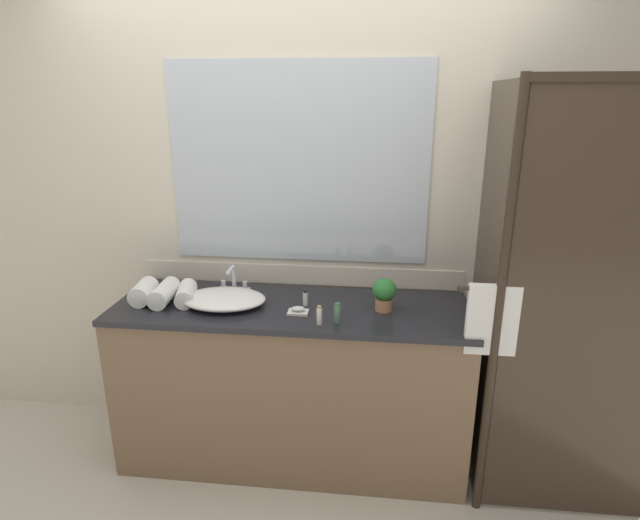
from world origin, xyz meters
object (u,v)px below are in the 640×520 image
Objects in this scene: sink_basin at (224,299)px; rolled_towel_middle at (164,293)px; amenity_bottle_conditioner at (319,316)px; faucet at (234,283)px; potted_plant at (384,293)px; rolled_towel_near_edge at (144,292)px; amenity_bottle_shampoo at (305,298)px; rolled_towel_far_edge at (186,294)px; amenity_bottle_body_wash at (337,313)px; soap_dish at (298,311)px.

rolled_towel_middle is at bearing 179.84° from sink_basin.
sink_basin is at bearing 161.13° from amenity_bottle_conditioner.
potted_plant is (0.80, -0.16, 0.04)m from faucet.
rolled_towel_middle is at bearing 0.88° from rolled_towel_near_edge.
amenity_bottle_conditioner is 0.24m from amenity_bottle_shampoo.
sink_basin is at bearing -173.88° from amenity_bottle_shampoo.
potted_plant reaches higher than rolled_towel_far_edge.
rolled_towel_near_edge is (-0.42, -0.19, 0.00)m from faucet.
amenity_bottle_shampoo is 0.72m from rolled_towel_middle.
faucet is at bearing 160.98° from amenity_bottle_shampoo.
amenity_bottle_conditioner is at bearing -35.30° from faucet.
amenity_bottle_conditioner is 0.43× the size of rolled_towel_far_edge.
sink_basin is 0.61m from amenity_bottle_body_wash.
potted_plant is 1.69× the size of amenity_bottle_body_wash.
soap_dish is at bearing -4.26° from rolled_towel_near_edge.
potted_plant is at bearing 1.22° from rolled_towel_middle.
amenity_bottle_body_wash is at bearing -11.42° from rolled_towel_far_edge.
faucet is 0.79× the size of rolled_towel_far_edge.
potted_plant reaches higher than sink_basin.
amenity_bottle_body_wash is at bearing -9.25° from rolled_towel_middle.
rolled_towel_middle is (-0.72, -0.04, 0.01)m from amenity_bottle_shampoo.
soap_dish is at bearing -168.27° from potted_plant.
rolled_towel_middle is at bearing -149.37° from faucet.
amenity_bottle_body_wash reaches higher than amenity_bottle_conditioner.
sink_basin is at bearing -0.16° from rolled_towel_middle.
amenity_bottle_shampoo is 0.38× the size of rolled_towel_far_edge.
faucet is 1.74× the size of amenity_bottle_body_wash.
rolled_towel_near_edge reaches higher than amenity_bottle_shampoo.
rolled_towel_far_edge is (0.11, 0.01, -0.00)m from rolled_towel_middle.
amenity_bottle_body_wash is 0.81m from rolled_towel_far_edge.
amenity_bottle_shampoo is at bearing 78.77° from soap_dish.
faucet reaches higher than amenity_bottle_body_wash.
rolled_towel_near_edge is at bearing 169.49° from amenity_bottle_conditioner.
rolled_towel_near_edge is at bearing -178.81° from potted_plant.
amenity_bottle_body_wash is at bearing -29.40° from faucet.
sink_basin is at bearing -3.91° from rolled_towel_far_edge.
sink_basin is 2.51× the size of faucet.
amenity_bottle_body_wash is at bearing 18.54° from amenity_bottle_conditioner.
faucet is 0.36m from rolled_towel_middle.
faucet is 1.70× the size of soap_dish.
rolled_towel_middle is 0.11m from rolled_towel_far_edge.
amenity_bottle_shampoo is 0.61m from rolled_towel_far_edge.
faucet reaches higher than rolled_towel_middle.
soap_dish is at bearing -7.23° from rolled_towel_far_edge.
faucet is 0.88× the size of rolled_towel_near_edge.
potted_plant is at bearing -2.80° from amenity_bottle_shampoo.
faucet is at bearing 144.70° from amenity_bottle_conditioner.
amenity_bottle_shampoo is (-0.39, 0.02, -0.05)m from potted_plant.
rolled_towel_near_edge is at bearing 171.83° from amenity_bottle_body_wash.
soap_dish is 0.71m from rolled_towel_middle.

